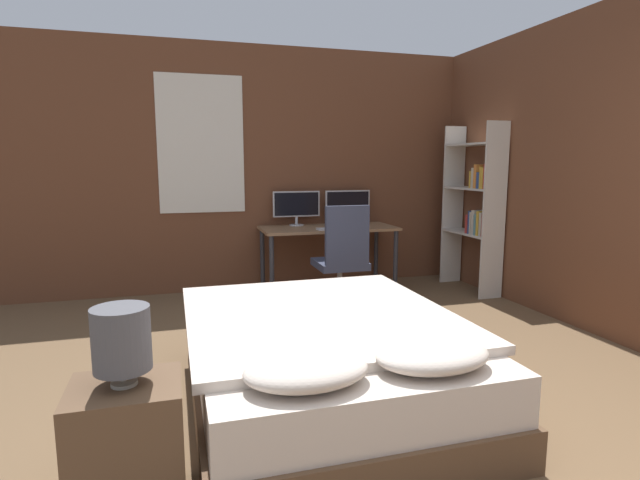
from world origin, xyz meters
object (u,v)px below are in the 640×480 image
at_px(monitor_right, 348,204).
at_px(computer_mouse, 359,227).
at_px(bed, 324,360).
at_px(keyboard, 334,229).
at_px(office_chair, 342,268).
at_px(nightstand, 128,448).
at_px(desk, 328,235).
at_px(monitor_left, 296,206).
at_px(bookshelf, 477,202).
at_px(bedside_lamp, 122,339).

height_order(monitor_right, computer_mouse, monitor_right).
bearing_deg(bed, computer_mouse, 64.64).
bearing_deg(keyboard, office_chair, -100.05).
height_order(nightstand, office_chair, office_chair).
distance_m(keyboard, computer_mouse, 0.28).
height_order(desk, office_chair, office_chair).
height_order(monitor_left, bookshelf, bookshelf).
height_order(bed, bookshelf, bookshelf).
bearing_deg(office_chair, bookshelf, 8.35).
bearing_deg(computer_mouse, office_chair, -125.75).
relative_size(desk, monitor_left, 2.77).
xyz_separation_m(bed, nightstand, (-1.04, -0.67, 0.01)).
height_order(bedside_lamp, office_chair, office_chair).
height_order(nightstand, monitor_right, monitor_right).
bearing_deg(monitor_left, nightstand, -114.27).
height_order(bed, bedside_lamp, bedside_lamp).
relative_size(monitor_right, office_chair, 0.52).
bearing_deg(monitor_left, computer_mouse, -37.26).
bearing_deg(bedside_lamp, bed, 33.00).
bearing_deg(bedside_lamp, keyboard, 58.18).
xyz_separation_m(monitor_left, office_chair, (0.21, -0.96, -0.54)).
distance_m(bed, nightstand, 1.24).
height_order(office_chair, bookshelf, bookshelf).
distance_m(desk, keyboard, 0.24).
distance_m(nightstand, bedside_lamp, 0.46).
bearing_deg(desk, office_chair, -97.08).
bearing_deg(bedside_lamp, desk, 59.98).
distance_m(bed, computer_mouse, 2.60).
bearing_deg(office_chair, bed, -111.96).
relative_size(desk, office_chair, 1.44).
height_order(nightstand, bedside_lamp, bedside_lamp).
distance_m(bedside_lamp, monitor_right, 4.06).
bearing_deg(keyboard, nightstand, -121.82).
distance_m(desk, office_chair, 0.78).
distance_m(bedside_lamp, bookshelf, 4.36).
height_order(bed, desk, desk).
height_order(computer_mouse, bookshelf, bookshelf).
bearing_deg(bed, bedside_lamp, -147.00).
relative_size(computer_mouse, office_chair, 0.07).
bearing_deg(computer_mouse, monitor_left, 142.74).
xyz_separation_m(bed, desk, (0.82, 2.54, 0.37)).
bearing_deg(monitor_right, computer_mouse, -93.26).
bearing_deg(office_chair, monitor_right, 67.57).
distance_m(office_chair, bookshelf, 1.76).
distance_m(desk, computer_mouse, 0.37).
xyz_separation_m(computer_mouse, bookshelf, (1.27, -0.28, 0.26)).
height_order(keyboard, bookshelf, bookshelf).
bearing_deg(office_chair, bedside_lamp, -125.50).
relative_size(bed, monitor_left, 3.70).
bearing_deg(monitor_right, bed, -112.13).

